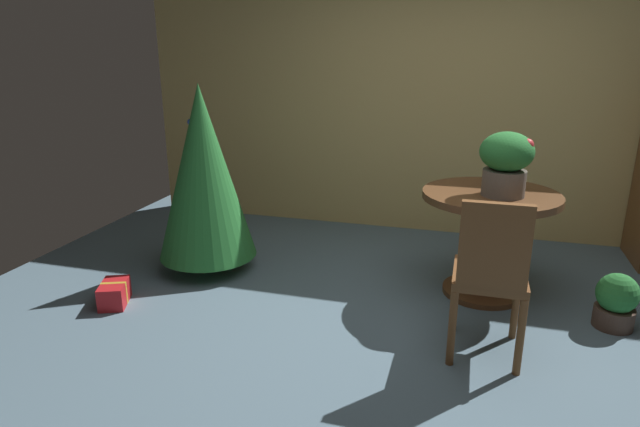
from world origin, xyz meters
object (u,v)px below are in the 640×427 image
at_px(wooden_chair_near, 491,272).
at_px(gift_box_red, 114,293).
at_px(potted_plant, 616,301).
at_px(round_dining_table, 488,230).
at_px(flower_vase, 506,161).
at_px(holiday_tree, 204,173).

relative_size(wooden_chair_near, gift_box_red, 3.01).
relative_size(gift_box_red, potted_plant, 0.88).
height_order(round_dining_table, flower_vase, flower_vase).
distance_m(wooden_chair_near, gift_box_red, 2.54).
bearing_deg(round_dining_table, gift_box_red, -160.23).
height_order(holiday_tree, potted_plant, holiday_tree).
height_order(round_dining_table, wooden_chair_near, wooden_chair_near).
distance_m(round_dining_table, flower_vase, 0.53).
height_order(round_dining_table, holiday_tree, holiday_tree).
bearing_deg(gift_box_red, flower_vase, 17.91).
xyz_separation_m(gift_box_red, potted_plant, (3.31, 0.61, 0.10)).
bearing_deg(gift_box_red, potted_plant, 10.50).
xyz_separation_m(round_dining_table, holiday_tree, (-2.15, -0.13, 0.31)).
bearing_deg(gift_box_red, round_dining_table, 19.77).
distance_m(holiday_tree, gift_box_red, 1.11).
height_order(gift_box_red, potted_plant, potted_plant).
bearing_deg(holiday_tree, wooden_chair_near, -19.45).
height_order(flower_vase, holiday_tree, holiday_tree).
height_order(holiday_tree, gift_box_red, holiday_tree).
bearing_deg(round_dining_table, flower_vase, -43.72).
distance_m(flower_vase, potted_plant, 1.14).
xyz_separation_m(flower_vase, potted_plant, (0.74, -0.22, -0.83)).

